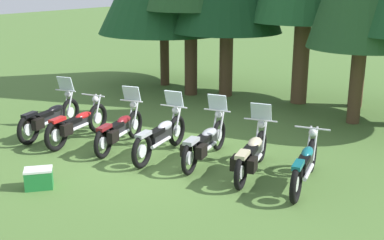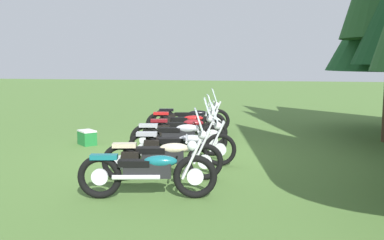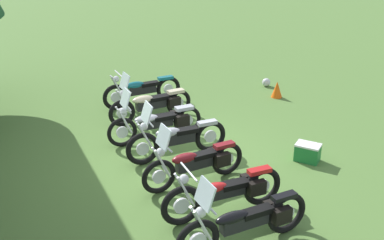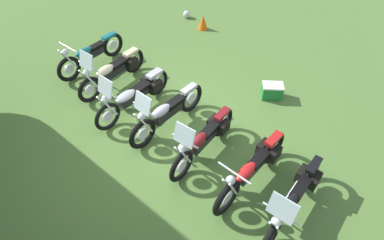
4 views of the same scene
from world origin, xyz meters
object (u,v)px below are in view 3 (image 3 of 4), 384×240
(picnic_cooler, at_px, (308,152))
(traffic_cone, at_px, (277,89))
(motorcycle_0, at_px, (246,221))
(motorcycle_2, at_px, (195,162))
(motorcycle_1, at_px, (225,192))
(motorcycle_4, at_px, (157,122))
(motorcycle_6, at_px, (142,90))
(motorcycle_5, at_px, (152,103))
(motorcycle_3, at_px, (176,138))
(dropped_helmet, at_px, (266,82))

(picnic_cooler, relative_size, traffic_cone, 1.30)
(motorcycle_0, distance_m, motorcycle_2, 2.15)
(motorcycle_1, bearing_deg, motorcycle_4, -88.42)
(motorcycle_1, xyz_separation_m, picnic_cooler, (1.48, -2.36, -0.25))
(motorcycle_1, height_order, motorcycle_6, motorcycle_1)
(motorcycle_2, relative_size, motorcycle_5, 0.98)
(motorcycle_2, bearing_deg, motorcycle_1, 88.16)
(motorcycle_1, xyz_separation_m, motorcycle_6, (5.64, 0.61, -0.01))
(motorcycle_0, distance_m, traffic_cone, 7.06)
(motorcycle_1, relative_size, motorcycle_2, 1.07)
(motorcycle_0, relative_size, traffic_cone, 5.01)
(motorcycle_5, relative_size, picnic_cooler, 3.61)
(motorcycle_2, relative_size, motorcycle_4, 0.95)
(motorcycle_1, height_order, motorcycle_4, motorcycle_4)
(motorcycle_2, distance_m, traffic_cone, 5.44)
(motorcycle_2, relative_size, motorcycle_6, 0.98)
(motorcycle_2, xyz_separation_m, motorcycle_4, (2.17, 0.37, 0.00))
(motorcycle_4, bearing_deg, traffic_cone, -163.80)
(motorcycle_1, relative_size, motorcycle_4, 1.01)
(motorcycle_2, relative_size, picnic_cooler, 3.53)
(motorcycle_0, height_order, motorcycle_5, motorcycle_0)
(motorcycle_2, distance_m, motorcycle_6, 4.48)
(motorcycle_6, bearing_deg, motorcycle_5, 82.66)
(motorcycle_2, height_order, picnic_cooler, motorcycle_2)
(motorcycle_5, xyz_separation_m, traffic_cone, (0.77, -3.82, -0.23))
(motorcycle_3, relative_size, motorcycle_6, 1.03)
(traffic_cone, xyz_separation_m, dropped_helmet, (0.96, -0.07, -0.11))
(motorcycle_3, relative_size, picnic_cooler, 3.73)
(motorcycle_6, bearing_deg, motorcycle_0, 83.92)
(motorcycle_5, height_order, dropped_helmet, motorcycle_5)
(motorcycle_1, bearing_deg, motorcycle_6, -92.73)
(motorcycle_4, height_order, motorcycle_6, motorcycle_4)
(motorcycle_1, relative_size, traffic_cone, 4.90)
(motorcycle_3, distance_m, motorcycle_6, 3.33)
(motorcycle_0, distance_m, motorcycle_5, 5.52)
(motorcycle_0, relative_size, motorcycle_3, 1.03)
(motorcycle_0, height_order, dropped_helmet, motorcycle_0)
(motorcycle_4, relative_size, traffic_cone, 4.86)
(motorcycle_2, distance_m, motorcycle_3, 1.15)
(motorcycle_3, xyz_separation_m, traffic_cone, (2.98, -3.68, -0.24))
(motorcycle_4, xyz_separation_m, motorcycle_5, (1.19, -0.09, -0.00))
(motorcycle_5, bearing_deg, motorcycle_2, 81.60)
(dropped_helmet, bearing_deg, motorcycle_6, 98.87)
(motorcycle_0, xyz_separation_m, dropped_helmet, (7.22, -3.33, -0.34))
(picnic_cooler, height_order, traffic_cone, traffic_cone)
(motorcycle_6, bearing_deg, motorcycle_4, 78.20)
(traffic_cone, bearing_deg, motorcycle_1, 148.11)
(motorcycle_6, distance_m, dropped_helmet, 4.04)
(motorcycle_2, bearing_deg, motorcycle_4, -94.02)
(motorcycle_6, bearing_deg, motorcycle_3, 82.24)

